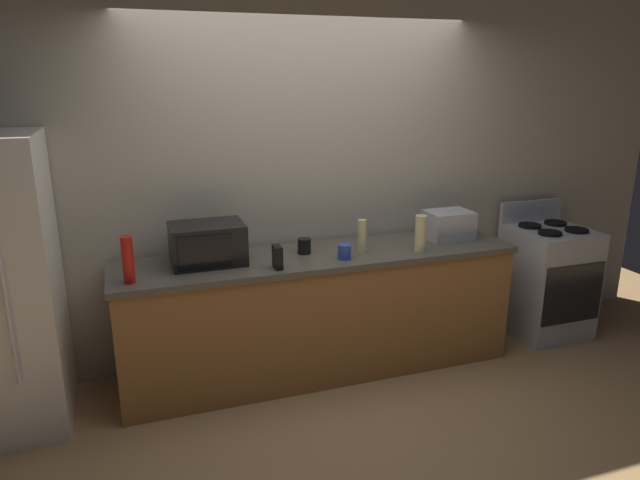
% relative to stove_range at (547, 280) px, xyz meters
% --- Properties ---
extents(ground_plane, '(8.00, 8.00, 0.00)m').
position_rel_stove_range_xyz_m(ground_plane, '(-2.00, -0.40, -0.46)').
color(ground_plane, '#A87F51').
extents(back_wall, '(6.40, 0.10, 2.70)m').
position_rel_stove_range_xyz_m(back_wall, '(-2.00, 0.41, 0.89)').
color(back_wall, '#B2A893').
rests_on(back_wall, ground_plane).
extents(counter_run, '(2.84, 0.64, 0.90)m').
position_rel_stove_range_xyz_m(counter_run, '(-2.00, 0.00, -0.01)').
color(counter_run, '#9E6B38').
rests_on(counter_run, ground_plane).
extents(stove_range, '(0.60, 0.61, 1.08)m').
position_rel_stove_range_xyz_m(stove_range, '(0.00, 0.00, 0.00)').
color(stove_range, '#B7BABF').
rests_on(stove_range, ground_plane).
extents(microwave, '(0.48, 0.35, 0.27)m').
position_rel_stove_range_xyz_m(microwave, '(-2.77, 0.05, 0.57)').
color(microwave, black).
rests_on(microwave, counter_run).
extents(toaster_oven, '(0.34, 0.26, 0.21)m').
position_rel_stove_range_xyz_m(toaster_oven, '(-0.94, 0.06, 0.54)').
color(toaster_oven, '#B7BABF').
rests_on(toaster_oven, counter_run).
extents(cordless_phone, '(0.05, 0.11, 0.15)m').
position_rel_stove_range_xyz_m(cordless_phone, '(-2.36, -0.20, 0.51)').
color(cordless_phone, black).
rests_on(cordless_phone, counter_run).
extents(bottle_hot_sauce, '(0.07, 0.07, 0.29)m').
position_rel_stove_range_xyz_m(bottle_hot_sauce, '(-3.27, -0.17, 0.58)').
color(bottle_hot_sauce, red).
rests_on(bottle_hot_sauce, counter_run).
extents(bottle_hand_soap, '(0.08, 0.08, 0.26)m').
position_rel_stove_range_xyz_m(bottle_hand_soap, '(-1.31, -0.18, 0.57)').
color(bottle_hand_soap, beige).
rests_on(bottle_hand_soap, counter_run).
extents(bottle_vinegar, '(0.06, 0.06, 0.24)m').
position_rel_stove_range_xyz_m(bottle_vinegar, '(-1.72, -0.08, 0.56)').
color(bottle_vinegar, beige).
rests_on(bottle_vinegar, counter_run).
extents(mug_blue, '(0.09, 0.09, 0.10)m').
position_rel_stove_range_xyz_m(mug_blue, '(-1.88, -0.16, 0.49)').
color(mug_blue, '#2D4CB2').
rests_on(mug_blue, counter_run).
extents(mug_black, '(0.09, 0.09, 0.11)m').
position_rel_stove_range_xyz_m(mug_black, '(-2.10, 0.04, 0.49)').
color(mug_black, black).
rests_on(mug_black, counter_run).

